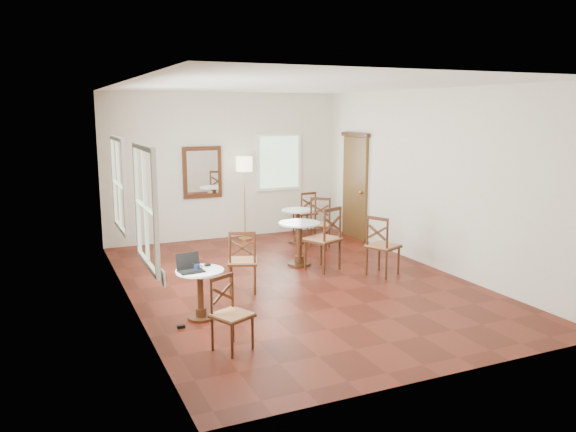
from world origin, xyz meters
The scene contains 17 objects.
ground centered at (0.00, 0.00, 0.00)m, with size 7.00×7.00×0.00m, color #51180E.
room_shell centered at (-0.06, 0.27, 1.89)m, with size 5.02×7.02×3.01m.
cafe_table_near centered at (-1.78, -0.94, 0.40)m, with size 0.61×0.61×0.65m.
cafe_table_mid centered at (0.48, 0.90, 0.47)m, with size 0.71×0.71×0.75m.
cafe_table_back centered at (1.16, 2.44, 0.42)m, with size 0.64×0.64×0.68m.
chair_near_a centered at (-0.91, -0.11, 0.47)m, with size 0.56×0.56×0.94m.
chair_near_b centered at (-1.72, -2.01, 0.42)m, with size 0.51×0.51×0.84m.
chair_mid_a centered at (0.71, 0.43, 0.54)m, with size 0.65×0.65×1.08m.
chair_mid_b centered at (1.44, -0.21, 0.49)m, with size 0.60×0.60×0.99m.
chair_back_a centered at (1.69, 3.19, 0.46)m, with size 0.46×0.46×0.92m.
chair_back_b centered at (1.34, 1.84, 0.48)m, with size 0.63×0.63×0.97m.
floor_lamp centered at (0.29, 3.15, 1.45)m, with size 0.33×0.33×1.71m.
laptop centered at (-1.90, -0.94, 0.70)m, with size 0.33×0.29×0.22m.
mouse centered at (-1.64, -0.80, 0.67)m, with size 0.10×0.06×0.04m, color black.
navy_mug centered at (-1.81, -0.95, 0.69)m, with size 0.10×0.07×0.08m.
water_glass centered at (-1.83, -0.89, 0.69)m, with size 0.05×0.05×0.09m, color white.
power_adapter centered at (-2.09, -1.15, 0.02)m, with size 0.10×0.06×0.04m, color black.
Camera 1 is at (-3.58, -7.74, 2.64)m, focal length 35.44 mm.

